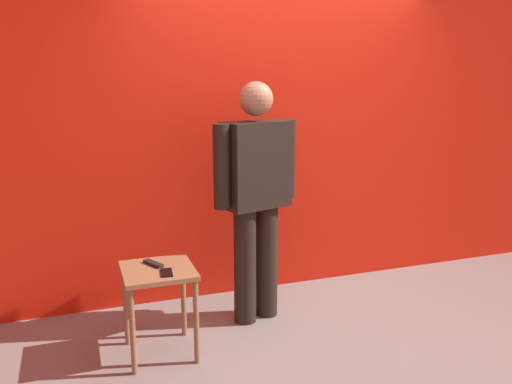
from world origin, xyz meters
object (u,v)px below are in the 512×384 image
object	(u,v)px
cell_phone	(167,273)
standing_person	(256,191)
tv_remote	(153,264)
side_table	(159,285)

from	to	relation	value
cell_phone	standing_person	bearing A→B (deg)	34.13
standing_person	tv_remote	xyz separation A→B (m)	(-0.79, -0.22, -0.39)
side_table	cell_phone	size ratio (longest dim) A/B	4.16
cell_phone	tv_remote	size ratio (longest dim) A/B	0.85
standing_person	side_table	distance (m)	0.97
side_table	tv_remote	size ratio (longest dim) A/B	3.53
cell_phone	side_table	bearing A→B (deg)	117.00
tv_remote	standing_person	bearing A→B (deg)	-12.53
side_table	standing_person	bearing A→B (deg)	20.57
side_table	tv_remote	xyz separation A→B (m)	(-0.02, 0.07, 0.12)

